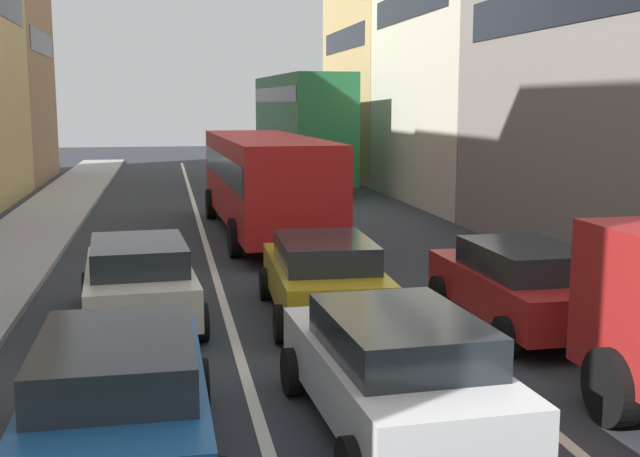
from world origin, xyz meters
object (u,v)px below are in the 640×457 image
(sedan_right_lane_behind_truck, at_px, (521,283))
(bus_far_queue_secondary, at_px, (301,126))
(wagon_left_lane_second, at_px, (119,396))
(hatchback_centre_lane_third, at_px, (323,275))
(bus_mid_queue_primary, at_px, (264,176))
(sedan_left_lane_third, at_px, (139,279))
(sedan_centre_lane_second, at_px, (396,368))

(sedan_right_lane_behind_truck, distance_m, bus_far_queue_secondary, 23.53)
(wagon_left_lane_second, bearing_deg, hatchback_centre_lane_third, -31.61)
(hatchback_centre_lane_third, xyz_separation_m, bus_mid_queue_primary, (0.08, 9.22, 0.96))
(wagon_left_lane_second, xyz_separation_m, bus_far_queue_secondary, (6.68, 27.57, 2.03))
(hatchback_centre_lane_third, relative_size, bus_far_queue_secondary, 0.41)
(wagon_left_lane_second, distance_m, bus_far_queue_secondary, 28.44)
(sedan_right_lane_behind_truck, xyz_separation_m, bus_far_queue_secondary, (0.17, 23.44, 2.03))
(hatchback_centre_lane_third, distance_m, bus_far_queue_secondary, 22.48)
(hatchback_centre_lane_third, distance_m, sedan_right_lane_behind_truck, 3.47)
(hatchback_centre_lane_third, bearing_deg, sedan_left_lane_third, 86.41)
(wagon_left_lane_second, bearing_deg, sedan_left_lane_third, -0.76)
(bus_mid_queue_primary, height_order, bus_far_queue_secondary, bus_far_queue_secondary)
(hatchback_centre_lane_third, height_order, sedan_right_lane_behind_truck, same)
(hatchback_centre_lane_third, distance_m, bus_mid_queue_primary, 9.27)
(sedan_centre_lane_second, bearing_deg, sedan_right_lane_behind_truck, -44.04)
(sedan_left_lane_third, bearing_deg, sedan_right_lane_behind_truck, -107.97)
(sedan_centre_lane_second, distance_m, bus_mid_queue_primary, 14.41)
(sedan_centre_lane_second, bearing_deg, wagon_left_lane_second, 92.43)
(sedan_left_lane_third, height_order, bus_far_queue_secondary, bus_far_queue_secondary)
(sedan_centre_lane_second, bearing_deg, sedan_left_lane_third, 26.71)
(sedan_centre_lane_second, xyz_separation_m, sedan_right_lane_behind_truck, (3.38, 3.84, 0.00))
(sedan_left_lane_third, relative_size, bus_far_queue_secondary, 0.42)
(sedan_left_lane_third, xyz_separation_m, bus_mid_queue_primary, (3.34, 8.89, 0.96))
(sedan_centre_lane_second, bearing_deg, bus_far_queue_secondary, -10.11)
(bus_far_queue_secondary, bearing_deg, hatchback_centre_lane_third, 168.86)
(sedan_left_lane_third, bearing_deg, sedan_centre_lane_second, -154.30)
(sedan_centre_lane_second, relative_size, wagon_left_lane_second, 1.02)
(sedan_centre_lane_second, relative_size, hatchback_centre_lane_third, 1.00)
(sedan_right_lane_behind_truck, height_order, bus_far_queue_secondary, bus_far_queue_secondary)
(wagon_left_lane_second, distance_m, bus_mid_queue_primary, 15.07)
(wagon_left_lane_second, height_order, bus_far_queue_secondary, bus_far_queue_secondary)
(sedan_centre_lane_second, distance_m, wagon_left_lane_second, 3.15)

